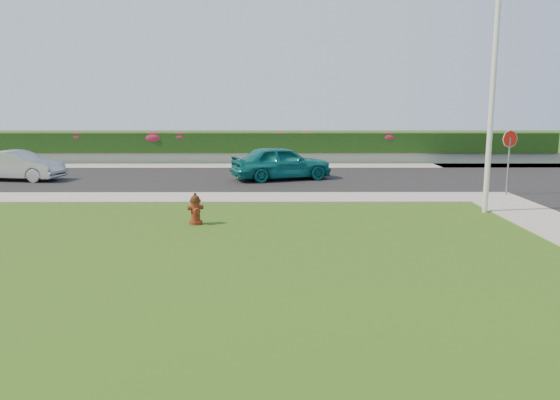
{
  "coord_description": "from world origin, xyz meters",
  "views": [
    {
      "loc": [
        -0.57,
        -10.06,
        3.26
      ],
      "look_at": [
        -0.52,
        3.41,
        0.9
      ],
      "focal_mm": 35.0,
      "sensor_mm": 36.0,
      "label": 1
    }
  ],
  "objects_px": {
    "stop_sign": "(509,147)",
    "fire_hydrant": "(195,209)",
    "sedan_teal": "(281,163)",
    "utility_pole": "(492,102)",
    "sedan_silver": "(18,166)"
  },
  "relations": [
    {
      "from": "sedan_teal",
      "to": "utility_pole",
      "type": "height_order",
      "value": "utility_pole"
    },
    {
      "from": "stop_sign",
      "to": "fire_hydrant",
      "type": "bearing_deg",
      "value": -151.01
    },
    {
      "from": "sedan_silver",
      "to": "sedan_teal",
      "type": "bearing_deg",
      "value": -79.69
    },
    {
      "from": "sedan_teal",
      "to": "stop_sign",
      "type": "xyz_separation_m",
      "value": [
        8.16,
        -4.07,
        0.97
      ]
    },
    {
      "from": "sedan_teal",
      "to": "sedan_silver",
      "type": "bearing_deg",
      "value": 71.68
    },
    {
      "from": "utility_pole",
      "to": "sedan_silver",
      "type": "bearing_deg",
      "value": 158.42
    },
    {
      "from": "fire_hydrant",
      "to": "sedan_teal",
      "type": "height_order",
      "value": "sedan_teal"
    },
    {
      "from": "fire_hydrant",
      "to": "stop_sign",
      "type": "xyz_separation_m",
      "value": [
        10.58,
        4.75,
        1.34
      ]
    },
    {
      "from": "stop_sign",
      "to": "utility_pole",
      "type": "bearing_deg",
      "value": -117.28
    },
    {
      "from": "sedan_teal",
      "to": "sedan_silver",
      "type": "xyz_separation_m",
      "value": [
        -11.33,
        -0.22,
        -0.1
      ]
    },
    {
      "from": "sedan_teal",
      "to": "utility_pole",
      "type": "bearing_deg",
      "value": -158.49
    },
    {
      "from": "fire_hydrant",
      "to": "utility_pole",
      "type": "relative_size",
      "value": 0.13
    },
    {
      "from": "fire_hydrant",
      "to": "utility_pole",
      "type": "xyz_separation_m",
      "value": [
        8.64,
        1.66,
        2.94
      ]
    },
    {
      "from": "sedan_teal",
      "to": "utility_pole",
      "type": "xyz_separation_m",
      "value": [
        6.22,
        -7.17,
        2.57
      ]
    },
    {
      "from": "fire_hydrant",
      "to": "utility_pole",
      "type": "height_order",
      "value": "utility_pole"
    }
  ]
}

